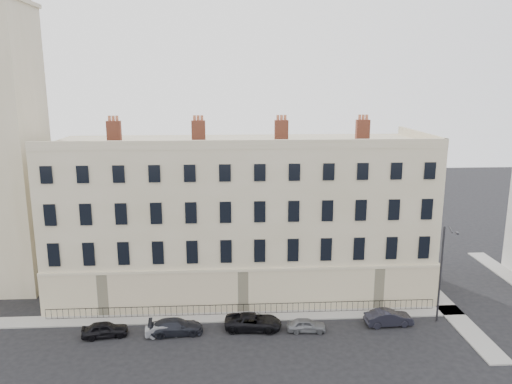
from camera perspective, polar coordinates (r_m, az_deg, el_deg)
ground at (r=42.39m, az=7.33°, el=-16.79°), size 160.00×160.00×0.00m
terrace at (r=49.99m, az=-1.72°, el=-2.74°), size 36.22×12.22×17.00m
pavement_terrace at (r=46.20m, az=-6.54°, el=-14.06°), size 48.00×2.00×0.12m
pavement_east_return at (r=52.90m, az=19.91°, el=-11.19°), size 2.00×24.00×0.12m
railings at (r=46.28m, az=-1.45°, el=-13.24°), size 35.00×0.04×0.96m
car_a at (r=44.55m, az=-16.88°, el=-14.79°), size 3.91×2.04×1.27m
car_b at (r=43.62m, az=-10.39°, el=-15.21°), size 3.35×1.53×1.06m
car_c at (r=43.67m, az=-9.15°, el=-14.95°), size 4.62×2.18×1.30m
car_d at (r=43.86m, az=-0.33°, el=-14.61°), size 5.02×2.67×1.34m
car_e at (r=43.78m, az=5.78°, el=-14.90°), size 3.39×1.55×1.13m
car_f at (r=45.96m, az=14.91°, el=-13.72°), size 4.19×1.68×1.35m
streetlamp at (r=46.24m, az=20.47°, el=-8.33°), size 0.69×1.84×8.72m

